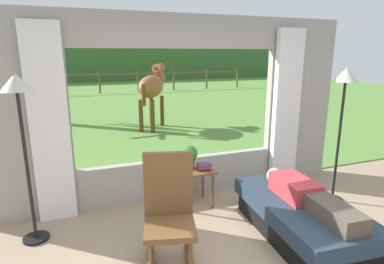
{
  "coord_description": "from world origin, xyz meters",
  "views": [
    {
      "loc": [
        -1.42,
        -1.94,
        2.04
      ],
      "look_at": [
        0.0,
        1.8,
        1.05
      ],
      "focal_mm": 29.85,
      "sensor_mm": 36.0,
      "label": 1
    }
  ],
  "objects_px": {
    "potted_plant": "(189,155)",
    "pasture_tree": "(33,71)",
    "rocking_chair": "(169,212)",
    "reclining_person": "(306,195)",
    "side_table": "(196,175)",
    "horse": "(152,87)",
    "floor_lamp_left": "(19,109)",
    "recliner_sofa": "(301,218)",
    "floor_lamp_right": "(344,95)",
    "book_stack": "(204,167)"
  },
  "relations": [
    {
      "from": "recliner_sofa",
      "to": "floor_lamp_left",
      "type": "relative_size",
      "value": 0.96
    },
    {
      "from": "side_table",
      "to": "pasture_tree",
      "type": "relative_size",
      "value": 0.16
    },
    {
      "from": "rocking_chair",
      "to": "floor_lamp_right",
      "type": "height_order",
      "value": "floor_lamp_right"
    },
    {
      "from": "potted_plant",
      "to": "book_stack",
      "type": "height_order",
      "value": "potted_plant"
    },
    {
      "from": "reclining_person",
      "to": "horse",
      "type": "height_order",
      "value": "horse"
    },
    {
      "from": "side_table",
      "to": "potted_plant",
      "type": "xyz_separation_m",
      "value": [
        -0.08,
        0.06,
        0.28
      ]
    },
    {
      "from": "recliner_sofa",
      "to": "reclining_person",
      "type": "relative_size",
      "value": 1.23
    },
    {
      "from": "potted_plant",
      "to": "horse",
      "type": "xyz_separation_m",
      "value": [
        0.65,
        4.64,
        0.45
      ]
    },
    {
      "from": "reclining_person",
      "to": "floor_lamp_left",
      "type": "relative_size",
      "value": 0.78
    },
    {
      "from": "floor_lamp_right",
      "to": "reclining_person",
      "type": "bearing_deg",
      "value": -148.89
    },
    {
      "from": "book_stack",
      "to": "horse",
      "type": "xyz_separation_m",
      "value": [
        0.49,
        4.76,
        0.59
      ]
    },
    {
      "from": "reclining_person",
      "to": "horse",
      "type": "distance_m",
      "value": 5.93
    },
    {
      "from": "reclining_person",
      "to": "horse",
      "type": "relative_size",
      "value": 0.83
    },
    {
      "from": "rocking_chair",
      "to": "floor_lamp_left",
      "type": "xyz_separation_m",
      "value": [
        -1.29,
        0.91,
        0.95
      ]
    },
    {
      "from": "side_table",
      "to": "book_stack",
      "type": "height_order",
      "value": "book_stack"
    },
    {
      "from": "rocking_chair",
      "to": "floor_lamp_right",
      "type": "relative_size",
      "value": 0.6
    },
    {
      "from": "side_table",
      "to": "potted_plant",
      "type": "height_order",
      "value": "potted_plant"
    },
    {
      "from": "reclining_person",
      "to": "side_table",
      "type": "height_order",
      "value": "reclining_person"
    },
    {
      "from": "rocking_chair",
      "to": "side_table",
      "type": "relative_size",
      "value": 2.15
    },
    {
      "from": "rocking_chair",
      "to": "potted_plant",
      "type": "height_order",
      "value": "rocking_chair"
    },
    {
      "from": "potted_plant",
      "to": "book_stack",
      "type": "xyz_separation_m",
      "value": [
        0.17,
        -0.12,
        -0.14
      ]
    },
    {
      "from": "reclining_person",
      "to": "pasture_tree",
      "type": "bearing_deg",
      "value": 117.66
    },
    {
      "from": "reclining_person",
      "to": "pasture_tree",
      "type": "distance_m",
      "value": 8.56
    },
    {
      "from": "horse",
      "to": "potted_plant",
      "type": "bearing_deg",
      "value": -65.45
    },
    {
      "from": "rocking_chair",
      "to": "floor_lamp_left",
      "type": "bearing_deg",
      "value": 159.44
    },
    {
      "from": "side_table",
      "to": "rocking_chair",
      "type": "bearing_deg",
      "value": -123.39
    },
    {
      "from": "book_stack",
      "to": "horse",
      "type": "distance_m",
      "value": 4.82
    },
    {
      "from": "floor_lamp_right",
      "to": "horse",
      "type": "relative_size",
      "value": 1.07
    },
    {
      "from": "potted_plant",
      "to": "book_stack",
      "type": "relative_size",
      "value": 1.61
    },
    {
      "from": "side_table",
      "to": "floor_lamp_left",
      "type": "height_order",
      "value": "floor_lamp_left"
    },
    {
      "from": "floor_lamp_left",
      "to": "floor_lamp_right",
      "type": "xyz_separation_m",
      "value": [
        3.86,
        -0.41,
        0.01
      ]
    },
    {
      "from": "recliner_sofa",
      "to": "floor_lamp_right",
      "type": "relative_size",
      "value": 0.95
    },
    {
      "from": "rocking_chair",
      "to": "floor_lamp_left",
      "type": "height_order",
      "value": "floor_lamp_left"
    },
    {
      "from": "potted_plant",
      "to": "pasture_tree",
      "type": "height_order",
      "value": "pasture_tree"
    },
    {
      "from": "floor_lamp_right",
      "to": "pasture_tree",
      "type": "xyz_separation_m",
      "value": [
        -4.32,
        7.21,
        0.02
      ]
    },
    {
      "from": "pasture_tree",
      "to": "floor_lamp_right",
      "type": "bearing_deg",
      "value": -59.06
    },
    {
      "from": "rocking_chair",
      "to": "side_table",
      "type": "bearing_deg",
      "value": 71.28
    },
    {
      "from": "rocking_chair",
      "to": "reclining_person",
      "type": "bearing_deg",
      "value": 10.09
    },
    {
      "from": "recliner_sofa",
      "to": "book_stack",
      "type": "bearing_deg",
      "value": 129.39
    },
    {
      "from": "reclining_person",
      "to": "potted_plant",
      "type": "bearing_deg",
      "value": 130.86
    },
    {
      "from": "recliner_sofa",
      "to": "floor_lamp_left",
      "type": "xyz_separation_m",
      "value": [
        -2.83,
        0.99,
        1.27
      ]
    },
    {
      "from": "recliner_sofa",
      "to": "horse",
      "type": "xyz_separation_m",
      "value": [
        -0.25,
        5.84,
        0.94
      ]
    },
    {
      "from": "floor_lamp_right",
      "to": "pasture_tree",
      "type": "height_order",
      "value": "pasture_tree"
    },
    {
      "from": "horse",
      "to": "recliner_sofa",
      "type": "bearing_deg",
      "value": -54.93
    },
    {
      "from": "recliner_sofa",
      "to": "side_table",
      "type": "height_order",
      "value": "side_table"
    },
    {
      "from": "potted_plant",
      "to": "pasture_tree",
      "type": "distance_m",
      "value": 7.05
    },
    {
      "from": "floor_lamp_right",
      "to": "floor_lamp_left",
      "type": "bearing_deg",
      "value": 173.9
    },
    {
      "from": "side_table",
      "to": "floor_lamp_right",
      "type": "bearing_deg",
      "value": -16.97
    },
    {
      "from": "recliner_sofa",
      "to": "floor_lamp_right",
      "type": "bearing_deg",
      "value": 33.93
    },
    {
      "from": "reclining_person",
      "to": "floor_lamp_right",
      "type": "bearing_deg",
      "value": 36.0
    }
  ]
}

